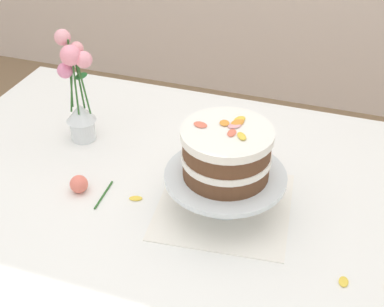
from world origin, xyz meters
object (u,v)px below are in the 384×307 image
Objects in this scene: layer_cake at (227,152)px; fallen_rose at (80,184)px; dining_table at (168,218)px; flower_vase at (78,94)px; cake_stand at (225,179)px.

layer_cake is 1.91× the size of fallen_rose.
layer_cake reaches higher than fallen_rose.
dining_table is 4.30× the size of flower_vase.
cake_stand is 1.37× the size of layer_cake.
cake_stand is 0.50m from flower_vase.
layer_cake is 0.39m from fallen_rose.
flower_vase is (-0.47, 0.16, 0.06)m from cake_stand.
flower_vase is 2.94× the size of fallen_rose.
layer_cake is at bearing 74.72° from cake_stand.
cake_stand is at bearing -3.65° from dining_table.
cake_stand is 0.08m from layer_cake.
flower_vase is at bearing 161.45° from layer_cake.
fallen_rose is at bearing -161.14° from dining_table.
flower_vase reaches higher than dining_table.
cake_stand reaches higher than fallen_rose.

